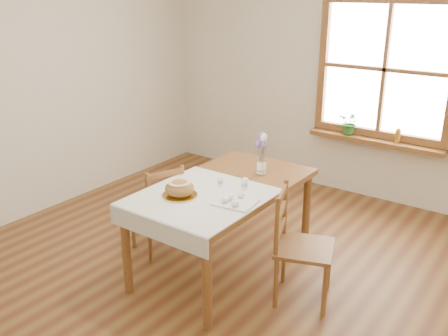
{
  "coord_description": "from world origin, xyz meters",
  "views": [
    {
      "loc": [
        2.18,
        -2.73,
        2.28
      ],
      "look_at": [
        0.0,
        0.3,
        0.9
      ],
      "focal_mm": 40.0,
      "sensor_mm": 36.0,
      "label": 1
    }
  ],
  "objects_px": {
    "chair_left": "(157,207)",
    "flower_vase": "(261,169)",
    "dining_table": "(224,195)",
    "chair_right": "(305,246)",
    "bread_plate": "(180,195)"
  },
  "relations": [
    {
      "from": "chair_left",
      "to": "flower_vase",
      "type": "height_order",
      "value": "flower_vase"
    },
    {
      "from": "dining_table",
      "to": "chair_left",
      "type": "distance_m",
      "value": 0.71
    },
    {
      "from": "chair_right",
      "to": "bread_plate",
      "type": "distance_m",
      "value": 1.02
    },
    {
      "from": "chair_right",
      "to": "bread_plate",
      "type": "relative_size",
      "value": 3.38
    },
    {
      "from": "chair_left",
      "to": "chair_right",
      "type": "height_order",
      "value": "chair_right"
    },
    {
      "from": "chair_right",
      "to": "bread_plate",
      "type": "bearing_deg",
      "value": 93.24
    },
    {
      "from": "dining_table",
      "to": "bread_plate",
      "type": "height_order",
      "value": "bread_plate"
    },
    {
      "from": "chair_right",
      "to": "bread_plate",
      "type": "xyz_separation_m",
      "value": [
        -0.89,
        -0.38,
        0.32
      ]
    },
    {
      "from": "bread_plate",
      "to": "dining_table",
      "type": "bearing_deg",
      "value": 71.52
    },
    {
      "from": "chair_right",
      "to": "flower_vase",
      "type": "bearing_deg",
      "value": 37.67
    },
    {
      "from": "chair_left",
      "to": "chair_right",
      "type": "relative_size",
      "value": 0.94
    },
    {
      "from": "chair_left",
      "to": "bread_plate",
      "type": "height_order",
      "value": "chair_left"
    },
    {
      "from": "chair_left",
      "to": "flower_vase",
      "type": "relative_size",
      "value": 9.36
    },
    {
      "from": "dining_table",
      "to": "flower_vase",
      "type": "height_order",
      "value": "flower_vase"
    },
    {
      "from": "dining_table",
      "to": "flower_vase",
      "type": "bearing_deg",
      "value": 74.6
    }
  ]
}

